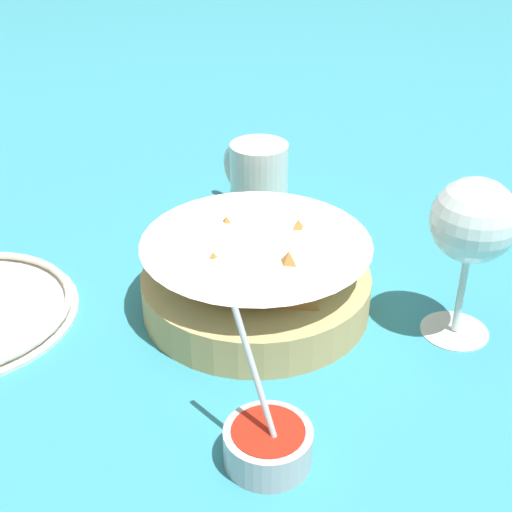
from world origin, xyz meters
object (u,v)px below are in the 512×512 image
at_px(wine_glass, 473,225).
at_px(beer_mug, 258,183).
at_px(sauce_cup, 268,443).
at_px(food_basket, 256,278).

bearing_deg(wine_glass, beer_mug, 0.45).
bearing_deg(sauce_cup, beer_mug, -36.24).
xyz_separation_m(sauce_cup, beer_mug, (0.34, -0.25, 0.03)).
relative_size(sauce_cup, beer_mug, 1.13).
bearing_deg(beer_mug, wine_glass, -179.55).
height_order(wine_glass, beer_mug, wine_glass).
height_order(food_basket, sauce_cup, sauce_cup).
xyz_separation_m(sauce_cup, wine_glass, (0.02, -0.25, 0.10)).
relative_size(food_basket, beer_mug, 2.10).
distance_m(sauce_cup, beer_mug, 0.42).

